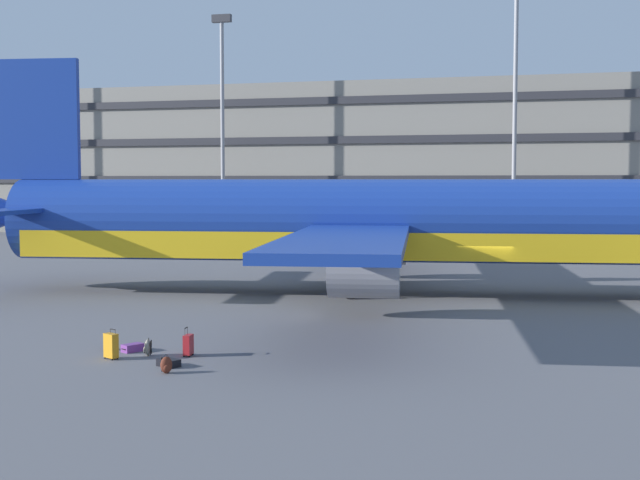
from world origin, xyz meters
The scene contains 12 objects.
ground_plane centered at (0.00, 0.00, 0.00)m, with size 600.00×600.00×0.00m, color #5B5B60.
terminal_structure centered at (0.00, 49.21, 7.38)m, with size 177.11×21.46×14.76m.
airliner centered at (-5.18, 0.18, 3.32)m, with size 42.37×34.37×11.37m.
light_mast_left centered at (-26.04, 34.46, 11.94)m, with size 1.80×0.50×20.54m.
light_mast_center_left centered at (0.21, 34.46, 14.05)m, with size 1.80×0.50×24.65m.
suitcase_orange centered at (-8.11, -16.75, 0.11)m, with size 0.77×0.63×0.22m.
suitcase_black centered at (-8.14, -15.23, 0.36)m, with size 0.25×0.44×0.89m.
suitcase_small centered at (-10.24, -16.24, 0.42)m, with size 0.52×0.42×0.91m.
suitcase_upright centered at (-10.13, -15.04, 0.12)m, with size 0.64×0.75×0.25m.
backpack_purple centered at (-9.38, -15.51, 0.25)m, with size 0.32×0.42×0.56m.
backpack_teal centered at (-10.97, -15.00, 0.25)m, with size 0.31×0.40×0.57m.
backpack_silver centered at (-7.79, -17.59, 0.23)m, with size 0.42×0.42×0.53m.
Camera 1 is at (2.27, -39.26, 5.42)m, focal length 47.56 mm.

